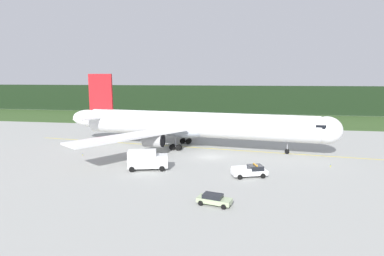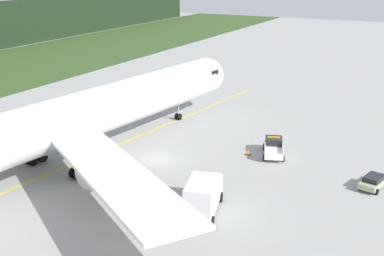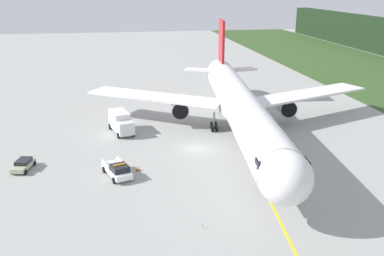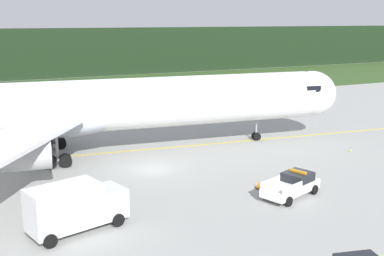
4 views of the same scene
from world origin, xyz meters
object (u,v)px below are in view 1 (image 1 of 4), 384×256
Objects in this scene: catering_truck at (147,159)px; staff_car at (214,199)px; airliner at (193,125)px; apron_cone at (241,169)px; ops_pickup_truck at (251,171)px.

staff_car is (12.53, -12.63, -1.05)m from catering_truck.
airliner is 85.90× the size of apron_cone.
catering_truck is at bearing -173.57° from apron_cone.
airliner reaches higher than ops_pickup_truck.
catering_truck reaches higher than ops_pickup_truck.
catering_truck is (-16.86, 0.81, 0.84)m from ops_pickup_truck.
staff_car is 6.27× the size of apron_cone.
airliner is at bearing 123.85° from apron_cone.
airliner reaches higher than staff_car.
staff_car is (-4.34, -11.83, -0.20)m from ops_pickup_truck.
ops_pickup_truck is 2.98m from apron_cone.
ops_pickup_truck is at bearing -2.73° from catering_truck.
airliner is 10.46× the size of ops_pickup_truck.
airliner reaches higher than apron_cone.
airliner is at bearing 75.78° from catering_truck.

